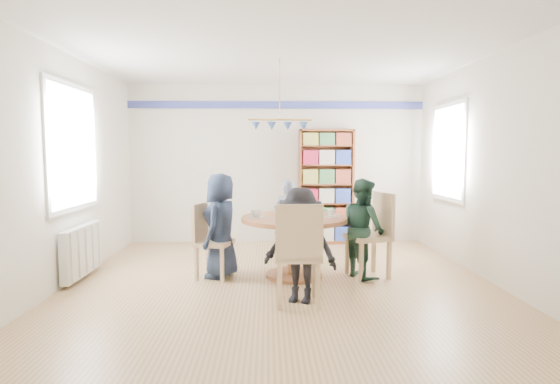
{
  "coord_description": "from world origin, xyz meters",
  "views": [
    {
      "loc": [
        -0.16,
        -5.0,
        1.52
      ],
      "look_at": [
        0.0,
        0.4,
        1.05
      ],
      "focal_mm": 28.0,
      "sensor_mm": 36.0,
      "label": 1
    }
  ],
  "objects_px": {
    "person_far": "(288,220)",
    "person_near": "(300,245)",
    "chair_right": "(374,230)",
    "person_left": "(221,225)",
    "chair_far": "(291,226)",
    "chair_near": "(298,250)",
    "dining_table": "(294,232)",
    "radiator": "(82,250)",
    "chair_left": "(208,237)",
    "person_right": "(363,228)",
    "bookshelf": "(326,188)"
  },
  "relations": [
    {
      "from": "person_far",
      "to": "person_near",
      "type": "height_order",
      "value": "person_near"
    },
    {
      "from": "chair_right",
      "to": "person_left",
      "type": "distance_m",
      "value": 1.9
    },
    {
      "from": "chair_far",
      "to": "person_far",
      "type": "bearing_deg",
      "value": -103.33
    },
    {
      "from": "person_left",
      "to": "person_near",
      "type": "distance_m",
      "value": 1.32
    },
    {
      "from": "chair_far",
      "to": "person_near",
      "type": "height_order",
      "value": "person_near"
    },
    {
      "from": "chair_near",
      "to": "chair_far",
      "type": "bearing_deg",
      "value": 89.07
    },
    {
      "from": "dining_table",
      "to": "person_far",
      "type": "height_order",
      "value": "person_far"
    },
    {
      "from": "person_near",
      "to": "chair_near",
      "type": "bearing_deg",
      "value": -81.29
    },
    {
      "from": "radiator",
      "to": "person_far",
      "type": "relative_size",
      "value": 0.86
    },
    {
      "from": "chair_left",
      "to": "chair_right",
      "type": "bearing_deg",
      "value": -0.13
    },
    {
      "from": "person_left",
      "to": "person_right",
      "type": "bearing_deg",
      "value": 105.21
    },
    {
      "from": "dining_table",
      "to": "bookshelf",
      "type": "xyz_separation_m",
      "value": [
        0.67,
        2.04,
        0.39
      ]
    },
    {
      "from": "chair_left",
      "to": "person_right",
      "type": "relative_size",
      "value": 0.75
    },
    {
      "from": "person_far",
      "to": "person_near",
      "type": "distance_m",
      "value": 1.81
    },
    {
      "from": "chair_right",
      "to": "chair_far",
      "type": "relative_size",
      "value": 1.25
    },
    {
      "from": "chair_left",
      "to": "person_right",
      "type": "height_order",
      "value": "person_right"
    },
    {
      "from": "chair_far",
      "to": "person_left",
      "type": "xyz_separation_m",
      "value": [
        -0.91,
        -1.03,
        0.18
      ]
    },
    {
      "from": "chair_left",
      "to": "person_left",
      "type": "distance_m",
      "value": 0.21
    },
    {
      "from": "chair_far",
      "to": "person_right",
      "type": "height_order",
      "value": "person_right"
    },
    {
      "from": "dining_table",
      "to": "person_far",
      "type": "relative_size",
      "value": 1.12
    },
    {
      "from": "person_near",
      "to": "chair_left",
      "type": "bearing_deg",
      "value": 159.62
    },
    {
      "from": "dining_table",
      "to": "chair_right",
      "type": "height_order",
      "value": "chair_right"
    },
    {
      "from": "radiator",
      "to": "dining_table",
      "type": "height_order",
      "value": "dining_table"
    },
    {
      "from": "dining_table",
      "to": "chair_right",
      "type": "xyz_separation_m",
      "value": [
        1.0,
        0.0,
        0.02
      ]
    },
    {
      "from": "radiator",
      "to": "person_near",
      "type": "bearing_deg",
      "value": -19.61
    },
    {
      "from": "dining_table",
      "to": "chair_far",
      "type": "distance_m",
      "value": 1.06
    },
    {
      "from": "chair_near",
      "to": "person_left",
      "type": "height_order",
      "value": "person_left"
    },
    {
      "from": "chair_left",
      "to": "chair_right",
      "type": "height_order",
      "value": "chair_right"
    },
    {
      "from": "chair_left",
      "to": "person_far",
      "type": "bearing_deg",
      "value": 40.3
    },
    {
      "from": "radiator",
      "to": "dining_table",
      "type": "xyz_separation_m",
      "value": [
        2.59,
        0.0,
        0.21
      ]
    },
    {
      "from": "person_left",
      "to": "person_near",
      "type": "bearing_deg",
      "value": 60.45
    },
    {
      "from": "radiator",
      "to": "person_near",
      "type": "height_order",
      "value": "person_near"
    },
    {
      "from": "chair_near",
      "to": "person_far",
      "type": "distance_m",
      "value": 1.94
    },
    {
      "from": "person_right",
      "to": "bookshelf",
      "type": "distance_m",
      "value": 2.1
    },
    {
      "from": "chair_near",
      "to": "person_near",
      "type": "distance_m",
      "value": 0.14
    },
    {
      "from": "chair_left",
      "to": "person_left",
      "type": "height_order",
      "value": "person_left"
    },
    {
      "from": "chair_far",
      "to": "person_right",
      "type": "distance_m",
      "value": 1.38
    },
    {
      "from": "chair_left",
      "to": "dining_table",
      "type": "bearing_deg",
      "value": -0.42
    },
    {
      "from": "radiator",
      "to": "chair_far",
      "type": "xyz_separation_m",
      "value": [
        2.6,
        1.06,
        0.11
      ]
    },
    {
      "from": "radiator",
      "to": "person_left",
      "type": "height_order",
      "value": "person_left"
    },
    {
      "from": "radiator",
      "to": "chair_right",
      "type": "height_order",
      "value": "chair_right"
    },
    {
      "from": "person_right",
      "to": "bookshelf",
      "type": "bearing_deg",
      "value": -14.22
    },
    {
      "from": "chair_far",
      "to": "chair_near",
      "type": "relative_size",
      "value": 0.8
    },
    {
      "from": "chair_left",
      "to": "person_right",
      "type": "distance_m",
      "value": 1.91
    },
    {
      "from": "chair_far",
      "to": "person_right",
      "type": "xyz_separation_m",
      "value": [
        0.84,
        -1.08,
        0.15
      ]
    },
    {
      "from": "chair_far",
      "to": "chair_near",
      "type": "xyz_separation_m",
      "value": [
        -0.03,
        -2.12,
        0.11
      ]
    },
    {
      "from": "radiator",
      "to": "chair_left",
      "type": "height_order",
      "value": "chair_left"
    },
    {
      "from": "person_right",
      "to": "person_far",
      "type": "xyz_separation_m",
      "value": [
        -0.88,
        0.9,
        -0.03
      ]
    },
    {
      "from": "person_right",
      "to": "person_left",
      "type": "bearing_deg",
      "value": 68.96
    },
    {
      "from": "person_far",
      "to": "bookshelf",
      "type": "height_order",
      "value": "bookshelf"
    }
  ]
}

